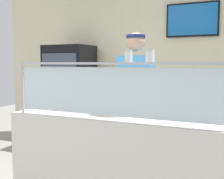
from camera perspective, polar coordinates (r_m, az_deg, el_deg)
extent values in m
cube|color=beige|center=(4.52, 12.21, 4.43)|extent=(6.41, 0.08, 2.70)
cube|color=black|center=(4.45, 15.92, 13.42)|extent=(0.76, 0.04, 0.50)
cube|color=#1966B2|center=(4.43, 15.88, 13.45)|extent=(0.71, 0.01, 0.45)
cube|color=silver|center=(2.70, 2.13, -15.09)|extent=(2.01, 0.68, 0.95)
cylinder|color=#B2B5BC|center=(2.78, -17.62, 0.38)|extent=(0.02, 0.02, 0.48)
cube|color=silver|center=(2.28, -0.45, -0.43)|extent=(1.75, 0.01, 0.40)
cube|color=#B2B5BC|center=(2.27, -0.45, 5.30)|extent=(1.81, 0.06, 0.02)
cylinder|color=#9EA0A8|center=(2.64, -0.14, -4.70)|extent=(0.43, 0.43, 0.01)
cylinder|color=tan|center=(2.64, -0.14, -4.38)|extent=(0.41, 0.41, 0.02)
cylinder|color=gold|center=(2.64, -0.14, -4.12)|extent=(0.35, 0.35, 0.01)
cube|color=#ADAFB7|center=(2.63, -0.92, -4.02)|extent=(0.08, 0.28, 0.01)
cylinder|color=white|center=(2.21, 3.37, 6.55)|extent=(0.06, 0.06, 0.08)
cylinder|color=white|center=(2.21, 3.37, 6.25)|extent=(0.05, 0.05, 0.05)
cylinder|color=silver|center=(2.21, 3.38, 7.79)|extent=(0.06, 0.06, 0.02)
cylinder|color=white|center=(2.15, 7.70, 6.56)|extent=(0.07, 0.07, 0.08)
cylinder|color=red|center=(2.15, 7.70, 6.24)|extent=(0.06, 0.06, 0.05)
cylinder|color=silver|center=(2.15, 7.72, 7.84)|extent=(0.06, 0.06, 0.02)
cylinder|color=#23232D|center=(3.37, 2.86, -10.85)|extent=(0.13, 0.13, 0.95)
cylinder|color=#23232D|center=(3.30, 6.48, -11.24)|extent=(0.13, 0.13, 0.95)
cube|color=#4C9EE5|center=(3.20, 4.75, 1.92)|extent=(0.38, 0.21, 0.55)
sphere|color=tan|center=(3.21, 4.81, 9.61)|extent=(0.21, 0.21, 0.21)
cylinder|color=navy|center=(3.21, 4.82, 10.64)|extent=(0.21, 0.21, 0.04)
cylinder|color=tan|center=(2.95, 6.60, -0.26)|extent=(0.08, 0.34, 0.08)
cube|color=black|center=(4.77, -8.49, -1.45)|extent=(0.73, 0.58, 1.70)
cube|color=#38424C|center=(4.52, -10.56, -1.44)|extent=(0.63, 0.02, 1.36)
cylinder|color=red|center=(4.72, -11.86, -0.54)|extent=(0.06, 0.06, 0.20)
cylinder|color=red|center=(4.64, -10.49, -0.62)|extent=(0.06, 0.06, 0.20)
cylinder|color=red|center=(4.57, -9.08, -0.70)|extent=(0.06, 0.06, 0.20)
cylinder|color=blue|center=(4.49, -7.61, -0.78)|extent=(0.06, 0.06, 0.20)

